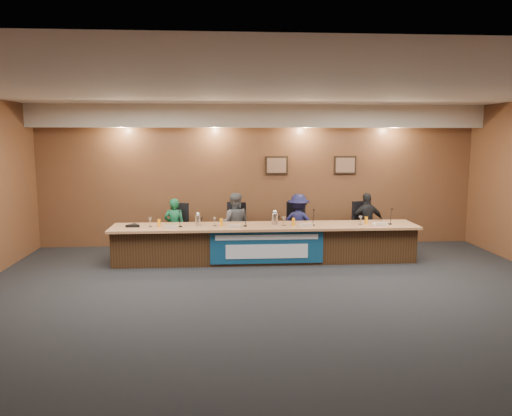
# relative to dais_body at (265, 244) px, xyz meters

# --- Properties ---
(floor) EXTENTS (10.00, 10.00, 0.00)m
(floor) POSITION_rel_dais_body_xyz_m (0.00, -2.40, -0.35)
(floor) COLOR black
(floor) RESTS_ON ground
(ceiling) EXTENTS (10.00, 8.00, 0.04)m
(ceiling) POSITION_rel_dais_body_xyz_m (0.00, -2.40, 2.85)
(ceiling) COLOR silver
(ceiling) RESTS_ON wall_back
(wall_back) EXTENTS (10.00, 0.04, 3.20)m
(wall_back) POSITION_rel_dais_body_xyz_m (0.00, 1.60, 1.25)
(wall_back) COLOR brown
(wall_back) RESTS_ON floor
(soffit) EXTENTS (10.00, 0.50, 0.50)m
(soffit) POSITION_rel_dais_body_xyz_m (0.00, 1.35, 2.60)
(soffit) COLOR beige
(soffit) RESTS_ON wall_back
(dais_body) EXTENTS (6.00, 0.80, 0.70)m
(dais_body) POSITION_rel_dais_body_xyz_m (0.00, 0.00, 0.00)
(dais_body) COLOR #3B2413
(dais_body) RESTS_ON floor
(dais_top) EXTENTS (6.10, 0.95, 0.05)m
(dais_top) POSITION_rel_dais_body_xyz_m (0.00, -0.05, 0.38)
(dais_top) COLOR #AA734B
(dais_top) RESTS_ON dais_body
(banner) EXTENTS (2.20, 0.02, 0.65)m
(banner) POSITION_rel_dais_body_xyz_m (0.00, -0.41, 0.03)
(banner) COLOR navy
(banner) RESTS_ON dais_body
(banner_text_upper) EXTENTS (2.00, 0.01, 0.10)m
(banner_text_upper) POSITION_rel_dais_body_xyz_m (0.00, -0.43, 0.23)
(banner_text_upper) COLOR silver
(banner_text_upper) RESTS_ON banner
(banner_text_lower) EXTENTS (1.60, 0.01, 0.28)m
(banner_text_lower) POSITION_rel_dais_body_xyz_m (0.00, -0.43, -0.05)
(banner_text_lower) COLOR silver
(banner_text_lower) RESTS_ON banner
(wall_photo_left) EXTENTS (0.52, 0.04, 0.42)m
(wall_photo_left) POSITION_rel_dais_body_xyz_m (0.40, 1.57, 1.50)
(wall_photo_left) COLOR black
(wall_photo_left) RESTS_ON wall_back
(wall_photo_right) EXTENTS (0.52, 0.04, 0.42)m
(wall_photo_right) POSITION_rel_dais_body_xyz_m (2.00, 1.57, 1.50)
(wall_photo_right) COLOR black
(wall_photo_right) RESTS_ON wall_back
(panelist_a) EXTENTS (0.46, 0.32, 1.21)m
(panelist_a) POSITION_rel_dais_body_xyz_m (-1.88, 0.73, 0.26)
(panelist_a) COLOR #10502E
(panelist_a) RESTS_ON floor
(panelist_b) EXTENTS (0.71, 0.59, 1.32)m
(panelist_b) POSITION_rel_dais_body_xyz_m (-0.60, 0.73, 0.31)
(panelist_b) COLOR #54565A
(panelist_b) RESTS_ON floor
(panelist_c) EXTENTS (0.93, 0.70, 1.28)m
(panelist_c) POSITION_rel_dais_body_xyz_m (0.79, 0.73, 0.29)
(panelist_c) COLOR #15153A
(panelist_c) RESTS_ON floor
(panelist_d) EXTENTS (0.78, 0.37, 1.29)m
(panelist_d) POSITION_rel_dais_body_xyz_m (2.31, 0.73, 0.30)
(panelist_d) COLOR black
(panelist_d) RESTS_ON floor
(office_chair_a) EXTENTS (0.64, 0.64, 0.08)m
(office_chair_a) POSITION_rel_dais_body_xyz_m (-1.88, 0.83, 0.13)
(office_chair_a) COLOR black
(office_chair_a) RESTS_ON floor
(office_chair_b) EXTENTS (0.59, 0.59, 0.08)m
(office_chair_b) POSITION_rel_dais_body_xyz_m (-0.60, 0.83, 0.13)
(office_chair_b) COLOR black
(office_chair_b) RESTS_ON floor
(office_chair_c) EXTENTS (0.51, 0.51, 0.08)m
(office_chair_c) POSITION_rel_dais_body_xyz_m (0.79, 0.83, 0.13)
(office_chair_c) COLOR black
(office_chair_c) RESTS_ON floor
(office_chair_d) EXTENTS (0.60, 0.60, 0.08)m
(office_chair_d) POSITION_rel_dais_body_xyz_m (2.31, 0.83, 0.13)
(office_chair_d) COLOR black
(office_chair_d) RESTS_ON floor
(nameplate_a) EXTENTS (0.24, 0.08, 0.10)m
(nameplate_a) POSITION_rel_dais_body_xyz_m (-1.85, -0.31, 0.45)
(nameplate_a) COLOR white
(nameplate_a) RESTS_ON dais_top
(microphone_a) EXTENTS (0.07, 0.07, 0.02)m
(microphone_a) POSITION_rel_dais_body_xyz_m (-1.68, -0.14, 0.41)
(microphone_a) COLOR black
(microphone_a) RESTS_ON dais_top
(juice_glass_a) EXTENTS (0.06, 0.06, 0.15)m
(juice_glass_a) POSITION_rel_dais_body_xyz_m (-2.10, -0.09, 0.47)
(juice_glass_a) COLOR orange
(juice_glass_a) RESTS_ON dais_top
(water_glass_a) EXTENTS (0.08, 0.08, 0.18)m
(water_glass_a) POSITION_rel_dais_body_xyz_m (-2.27, -0.08, 0.49)
(water_glass_a) COLOR silver
(water_glass_a) RESTS_ON dais_top
(nameplate_b) EXTENTS (0.24, 0.08, 0.10)m
(nameplate_b) POSITION_rel_dais_body_xyz_m (-0.62, -0.31, 0.45)
(nameplate_b) COLOR white
(nameplate_b) RESTS_ON dais_top
(microphone_b) EXTENTS (0.07, 0.07, 0.02)m
(microphone_b) POSITION_rel_dais_body_xyz_m (-0.41, -0.16, 0.41)
(microphone_b) COLOR black
(microphone_b) RESTS_ON dais_top
(juice_glass_b) EXTENTS (0.06, 0.06, 0.15)m
(juice_glass_b) POSITION_rel_dais_body_xyz_m (-0.88, -0.08, 0.47)
(juice_glass_b) COLOR orange
(juice_glass_b) RESTS_ON dais_top
(water_glass_b) EXTENTS (0.08, 0.08, 0.18)m
(water_glass_b) POSITION_rel_dais_body_xyz_m (-1.01, -0.09, 0.49)
(water_glass_b) COLOR silver
(water_glass_b) RESTS_ON dais_top
(nameplate_c) EXTENTS (0.24, 0.08, 0.10)m
(nameplate_c) POSITION_rel_dais_body_xyz_m (0.79, -0.32, 0.45)
(nameplate_c) COLOR white
(nameplate_c) RESTS_ON dais_top
(microphone_c) EXTENTS (0.07, 0.07, 0.02)m
(microphone_c) POSITION_rel_dais_body_xyz_m (0.94, -0.16, 0.41)
(microphone_c) COLOR black
(microphone_c) RESTS_ON dais_top
(juice_glass_c) EXTENTS (0.06, 0.06, 0.15)m
(juice_glass_c) POSITION_rel_dais_body_xyz_m (0.56, -0.12, 0.47)
(juice_glass_c) COLOR orange
(juice_glass_c) RESTS_ON dais_top
(water_glass_c) EXTENTS (0.08, 0.08, 0.18)m
(water_glass_c) POSITION_rel_dais_body_xyz_m (0.36, -0.13, 0.49)
(water_glass_c) COLOR silver
(water_glass_c) RESTS_ON dais_top
(nameplate_d) EXTENTS (0.24, 0.08, 0.10)m
(nameplate_d) POSITION_rel_dais_body_xyz_m (2.27, -0.32, 0.45)
(nameplate_d) COLOR white
(nameplate_d) RESTS_ON dais_top
(microphone_d) EXTENTS (0.07, 0.07, 0.02)m
(microphone_d) POSITION_rel_dais_body_xyz_m (2.52, -0.15, 0.41)
(microphone_d) COLOR black
(microphone_d) RESTS_ON dais_top
(juice_glass_d) EXTENTS (0.06, 0.06, 0.15)m
(juice_glass_d) POSITION_rel_dais_body_xyz_m (2.05, -0.08, 0.47)
(juice_glass_d) COLOR orange
(juice_glass_d) RESTS_ON dais_top
(water_glass_d) EXTENTS (0.08, 0.08, 0.18)m
(water_glass_d) POSITION_rel_dais_body_xyz_m (1.91, -0.14, 0.49)
(water_glass_d) COLOR silver
(water_glass_d) RESTS_ON dais_top
(carafe_left) EXTENTS (0.11, 0.11, 0.22)m
(carafe_left) POSITION_rel_dais_body_xyz_m (-1.34, -0.02, 0.51)
(carafe_left) COLOR silver
(carafe_left) RESTS_ON dais_top
(carafe_mid) EXTENTS (0.13, 0.13, 0.23)m
(carafe_mid) POSITION_rel_dais_body_xyz_m (0.20, 0.03, 0.51)
(carafe_mid) COLOR silver
(carafe_mid) RESTS_ON dais_top
(speakerphone) EXTENTS (0.32, 0.32, 0.05)m
(speakerphone) POSITION_rel_dais_body_xyz_m (-2.61, -0.05, 0.43)
(speakerphone) COLOR black
(speakerphone) RESTS_ON dais_top
(paper_stack) EXTENTS (0.26, 0.33, 0.01)m
(paper_stack) POSITION_rel_dais_body_xyz_m (2.34, -0.09, 0.40)
(paper_stack) COLOR white
(paper_stack) RESTS_ON dais_top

